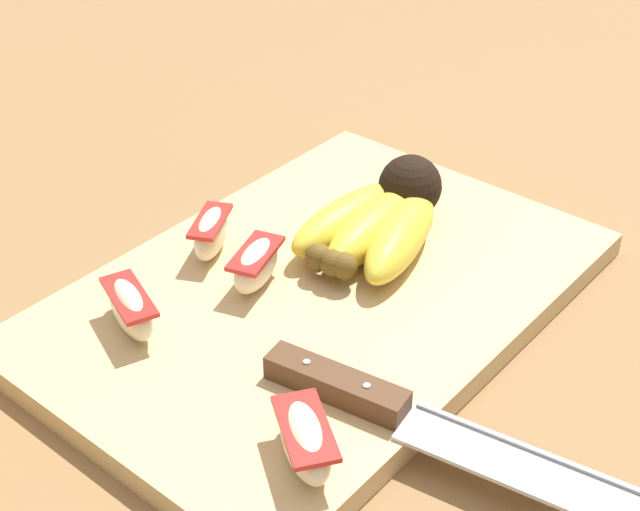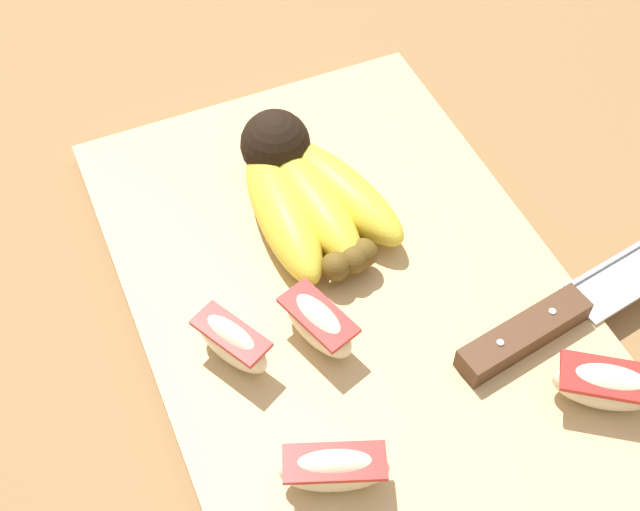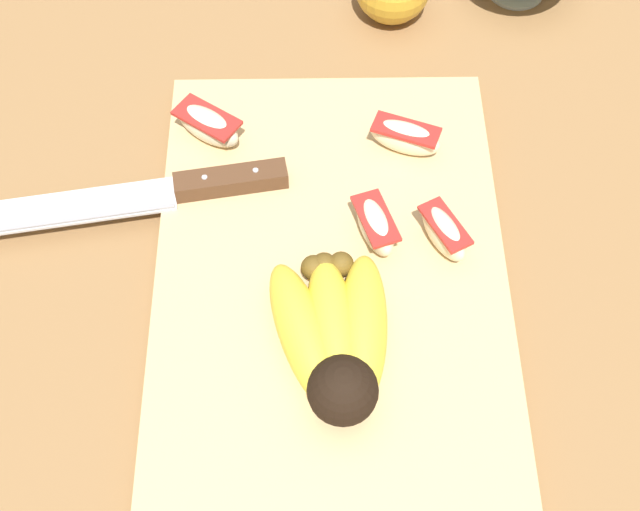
{
  "view_description": "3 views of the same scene",
  "coord_description": "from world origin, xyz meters",
  "px_view_note": "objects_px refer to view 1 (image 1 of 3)",
  "views": [
    {
      "loc": [
        -0.44,
        -0.36,
        0.44
      ],
      "look_at": [
        -0.01,
        0.01,
        0.05
      ],
      "focal_mm": 52.26,
      "sensor_mm": 36.0,
      "label": 1
    },
    {
      "loc": [
        -0.31,
        0.17,
        0.51
      ],
      "look_at": [
        0.01,
        0.03,
        0.05
      ],
      "focal_mm": 47.55,
      "sensor_mm": 36.0,
      "label": 2
    },
    {
      "loc": [
        0.4,
        -0.0,
        0.66
      ],
      "look_at": [
        0.01,
        0.0,
        0.05
      ],
      "focal_mm": 50.24,
      "sensor_mm": 36.0,
      "label": 3
    }
  ],
  "objects_px": {
    "banana_bunch": "(381,220)",
    "apple_wedge_near": "(256,264)",
    "apple_wedge_middle": "(211,233)",
    "chefs_knife": "(403,414)",
    "apple_wedge_extra": "(305,440)",
    "apple_wedge_far": "(130,308)"
  },
  "relations": [
    {
      "from": "banana_bunch",
      "to": "apple_wedge_near",
      "type": "xyz_separation_m",
      "value": [
        -0.11,
        0.04,
        -0.0
      ]
    },
    {
      "from": "banana_bunch",
      "to": "apple_wedge_middle",
      "type": "relative_size",
      "value": 2.54
    },
    {
      "from": "chefs_knife",
      "to": "apple_wedge_near",
      "type": "xyz_separation_m",
      "value": [
        0.05,
        0.17,
        0.01
      ]
    },
    {
      "from": "chefs_knife",
      "to": "banana_bunch",
      "type": "bearing_deg",
      "value": 40.78
    },
    {
      "from": "chefs_knife",
      "to": "apple_wedge_middle",
      "type": "relative_size",
      "value": 4.63
    },
    {
      "from": "apple_wedge_near",
      "to": "apple_wedge_middle",
      "type": "distance_m",
      "value": 0.06
    },
    {
      "from": "banana_bunch",
      "to": "apple_wedge_extra",
      "type": "distance_m",
      "value": 0.25
    },
    {
      "from": "banana_bunch",
      "to": "chefs_knife",
      "type": "distance_m",
      "value": 0.21
    },
    {
      "from": "apple_wedge_middle",
      "to": "banana_bunch",
      "type": "bearing_deg",
      "value": -43.02
    },
    {
      "from": "apple_wedge_far",
      "to": "apple_wedge_extra",
      "type": "relative_size",
      "value": 0.99
    },
    {
      "from": "apple_wedge_near",
      "to": "apple_wedge_extra",
      "type": "bearing_deg",
      "value": -127.74
    },
    {
      "from": "banana_bunch",
      "to": "chefs_knife",
      "type": "xyz_separation_m",
      "value": [
        -0.16,
        -0.14,
        -0.01
      ]
    },
    {
      "from": "chefs_knife",
      "to": "apple_wedge_far",
      "type": "bearing_deg",
      "value": 103.25
    },
    {
      "from": "banana_bunch",
      "to": "apple_wedge_near",
      "type": "distance_m",
      "value": 0.11
    },
    {
      "from": "apple_wedge_middle",
      "to": "apple_wedge_extra",
      "type": "bearing_deg",
      "value": -120.92
    },
    {
      "from": "apple_wedge_near",
      "to": "apple_wedge_middle",
      "type": "xyz_separation_m",
      "value": [
        0.01,
        0.06,
        0.0
      ]
    },
    {
      "from": "apple_wedge_middle",
      "to": "apple_wedge_extra",
      "type": "xyz_separation_m",
      "value": [
        -0.12,
        -0.2,
        -0.0
      ]
    },
    {
      "from": "banana_bunch",
      "to": "apple_wedge_extra",
      "type": "bearing_deg",
      "value": -153.59
    },
    {
      "from": "apple_wedge_near",
      "to": "apple_wedge_extra",
      "type": "xyz_separation_m",
      "value": [
        -0.11,
        -0.15,
        -0.0
      ]
    },
    {
      "from": "chefs_knife",
      "to": "apple_wedge_middle",
      "type": "distance_m",
      "value": 0.24
    },
    {
      "from": "chefs_knife",
      "to": "apple_wedge_middle",
      "type": "xyz_separation_m",
      "value": [
        0.06,
        0.23,
        0.01
      ]
    },
    {
      "from": "apple_wedge_middle",
      "to": "apple_wedge_far",
      "type": "relative_size",
      "value": 0.87
    }
  ]
}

